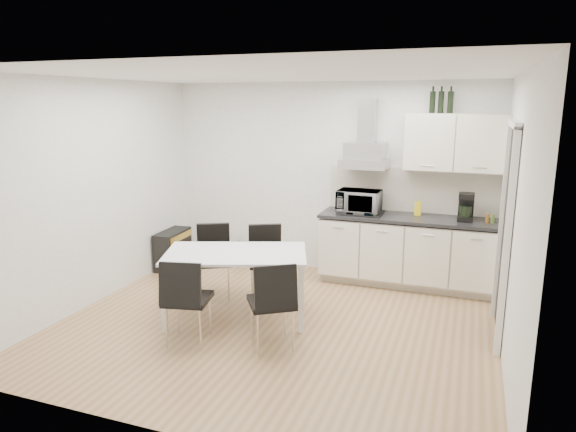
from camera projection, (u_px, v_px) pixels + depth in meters
name	position (u px, v px, depth m)	size (l,w,h in m)	color
ground	(276.00, 324.00, 5.51)	(4.50, 4.50, 0.00)	tan
wall_back	(328.00, 179.00, 7.07)	(4.50, 0.10, 2.60)	white
wall_front	(165.00, 262.00, 3.39)	(4.50, 0.10, 2.60)	white
wall_left	(95.00, 193.00, 5.98)	(0.10, 4.00, 2.60)	white
wall_right	(515.00, 223.00, 4.48)	(0.10, 4.00, 2.60)	white
ceiling	(274.00, 74.00, 4.95)	(4.50, 4.50, 0.00)	white
doorway	(504.00, 235.00, 5.06)	(0.08, 1.04, 2.10)	white
kitchenette	(411.00, 223.00, 6.53)	(2.22, 0.64, 2.52)	beige
dining_table	(236.00, 259.00, 5.55)	(1.71, 1.32, 0.75)	white
chair_far_left	(214.00, 262.00, 6.21)	(0.44, 0.50, 0.88)	black
chair_far_right	(266.00, 263.00, 6.17)	(0.44, 0.50, 0.88)	black
chair_near_left	(188.00, 300.00, 5.02)	(0.44, 0.50, 0.88)	black
chair_near_right	(272.00, 303.00, 4.93)	(0.44, 0.50, 0.88)	black
guitar_amp	(173.00, 249.00, 7.36)	(0.31, 0.66, 0.54)	black
floor_speaker	(239.00, 252.00, 7.66)	(0.17, 0.15, 0.28)	black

